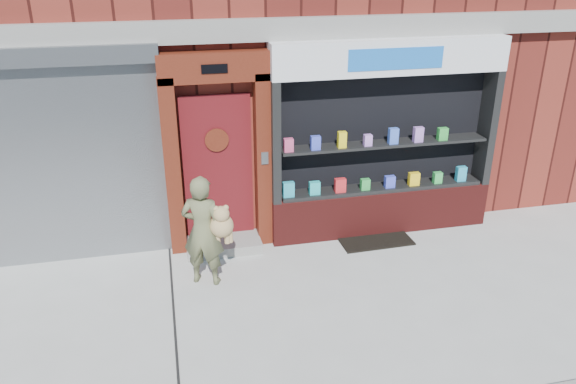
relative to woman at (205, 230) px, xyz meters
name	(u,v)px	position (x,y,z in m)	size (l,w,h in m)	color
ground	(300,308)	(1.06, -0.88, -0.78)	(80.00, 80.00, 0.00)	#9E9E99
shutter_bay	(48,147)	(-1.94, 1.05, 0.94)	(3.10, 0.30, 3.04)	gray
red_door_bay	(218,154)	(0.31, 0.98, 0.68)	(1.52, 0.58, 2.90)	#4C180D
pharmacy_bay	(383,148)	(2.81, 0.94, 0.59)	(3.50, 0.41, 3.00)	#551514
woman	(205,230)	(0.00, 0.00, 0.00)	(0.73, 0.55, 1.53)	#606241
doormat	(373,237)	(2.62, 0.67, -0.77)	(1.10, 0.77, 0.03)	black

